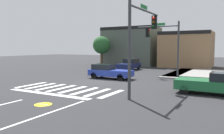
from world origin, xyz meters
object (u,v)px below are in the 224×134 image
object	(u,v)px
traffic_signal_southeast	(142,31)
car_navy	(130,64)
car_blue	(109,71)
roadside_tree	(102,45)
car_green	(215,83)
traffic_signal_northeast	(164,39)

from	to	relation	value
traffic_signal_southeast	car_navy	world-z (taller)	traffic_signal_southeast
car_blue	roadside_tree	world-z (taller)	roadside_tree
roadside_tree	car_navy	bearing A→B (deg)	-27.53
traffic_signal_southeast	car_green	bearing A→B (deg)	-62.92
car_blue	car_navy	world-z (taller)	car_navy
traffic_signal_northeast	traffic_signal_southeast	bearing A→B (deg)	97.63
car_navy	roadside_tree	bearing A→B (deg)	-117.53
roadside_tree	car_green	bearing A→B (deg)	-40.37
traffic_signal_northeast	traffic_signal_southeast	size ratio (longest dim) A/B	0.96
car_blue	car_navy	bearing A→B (deg)	101.84
car_blue	car_green	bearing A→B (deg)	-18.31
car_blue	roadside_tree	distance (m)	15.00
traffic_signal_northeast	traffic_signal_southeast	distance (m)	9.02
traffic_signal_northeast	traffic_signal_southeast	xyz separation A→B (m)	(1.20, -8.94, 0.22)
traffic_signal_southeast	car_navy	bearing A→B (deg)	27.50
traffic_signal_southeast	car_green	world-z (taller)	traffic_signal_southeast
car_green	roadside_tree	world-z (taller)	roadside_tree
roadside_tree	traffic_signal_northeast	bearing A→B (deg)	-34.14
car_blue	roadside_tree	xyz separation A→B (m)	(-8.36, 12.17, 2.67)
traffic_signal_northeast	car_blue	bearing A→B (deg)	39.46
traffic_signal_northeast	car_navy	size ratio (longest dim) A/B	1.30
roadside_tree	traffic_signal_southeast	bearing A→B (deg)	-51.63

